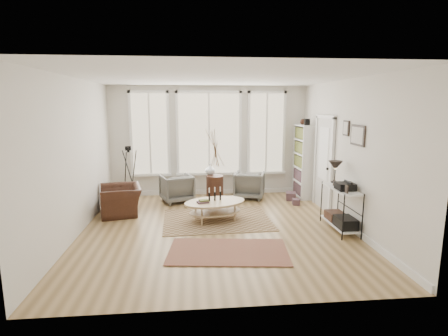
{
  "coord_description": "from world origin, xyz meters",
  "views": [
    {
      "loc": [
        -0.48,
        -6.56,
        2.4
      ],
      "look_at": [
        0.2,
        0.6,
        1.1
      ],
      "focal_mm": 28.0,
      "sensor_mm": 36.0,
      "label": 1
    }
  ],
  "objects": [
    {
      "name": "vase",
      "position": [
        -0.01,
        2.19,
        0.78
      ],
      "size": [
        0.32,
        0.32,
        0.27
      ],
      "primitive_type": "imported",
      "rotation": [
        0.0,
        0.0,
        0.29
      ],
      "color": "silver",
      "rests_on": "side_table"
    },
    {
      "name": "bay_window",
      "position": [
        0.0,
        2.71,
        1.61
      ],
      "size": [
        4.14,
        0.12,
        2.24
      ],
      "color": "#D0BD89",
      "rests_on": "ground"
    },
    {
      "name": "rug_main",
      "position": [
        0.04,
        0.51,
        0.01
      ],
      "size": [
        2.29,
        1.76,
        0.01
      ],
      "primitive_type": "cube",
      "rotation": [
        0.0,
        0.0,
        0.04
      ],
      "color": "brown",
      "rests_on": "ground"
    },
    {
      "name": "tripod_camera",
      "position": [
        -2.0,
        2.04,
        0.65
      ],
      "size": [
        0.5,
        0.5,
        1.42
      ],
      "color": "black",
      "rests_on": "ground"
    },
    {
      "name": "side_table",
      "position": [
        0.1,
        2.01,
        0.87
      ],
      "size": [
        0.43,
        0.43,
        1.82
      ],
      "color": "#391E14",
      "rests_on": "ground"
    },
    {
      "name": "coffee_table",
      "position": [
        -0.01,
        0.5,
        0.32
      ],
      "size": [
        1.48,
        1.17,
        0.6
      ],
      "color": "tan",
      "rests_on": "ground"
    },
    {
      "name": "rug_runner",
      "position": [
        0.1,
        -1.15,
        0.01
      ],
      "size": [
        2.08,
        1.31,
        0.01
      ],
      "primitive_type": "cube",
      "rotation": [
        0.0,
        0.0,
        -0.11
      ],
      "color": "maroon",
      "rests_on": "ground"
    },
    {
      "name": "armchair_right",
      "position": [
        1.02,
        2.22,
        0.35
      ],
      "size": [
        0.93,
        0.94,
        0.7
      ],
      "primitive_type": "imported",
      "rotation": [
        0.0,
        0.0,
        2.86
      ],
      "color": "#63635E",
      "rests_on": "ground"
    },
    {
      "name": "room",
      "position": [
        0.02,
        0.03,
        1.43
      ],
      "size": [
        5.5,
        5.54,
        2.9
      ],
      "color": "#A48455",
      "rests_on": "ground"
    },
    {
      "name": "bookcase",
      "position": [
        2.44,
        2.23,
        0.96
      ],
      "size": [
        0.31,
        0.85,
        2.06
      ],
      "color": "white",
      "rests_on": "ground"
    },
    {
      "name": "armchair_left",
      "position": [
        -0.85,
        2.04,
        0.34
      ],
      "size": [
        0.94,
        0.95,
        0.69
      ],
      "primitive_type": "imported",
      "rotation": [
        0.0,
        0.0,
        3.48
      ],
      "color": "#63635E",
      "rests_on": "ground"
    },
    {
      "name": "book_stack_near",
      "position": [
        2.05,
        1.92,
        0.1
      ],
      "size": [
        0.31,
        0.36,
        0.2
      ],
      "primitive_type": "cube",
      "rotation": [
        0.0,
        0.0,
        -0.26
      ],
      "color": "brown",
      "rests_on": "ground"
    },
    {
      "name": "door",
      "position": [
        2.57,
        1.15,
        1.12
      ],
      "size": [
        0.09,
        1.06,
        2.22
      ],
      "color": "silver",
      "rests_on": "ground"
    },
    {
      "name": "accent_chair",
      "position": [
        -2.05,
        1.13,
        0.32
      ],
      "size": [
        1.14,
        1.05,
        0.63
      ],
      "primitive_type": "imported",
      "rotation": [
        0.0,
        0.0,
        -1.34
      ],
      "color": "#391E14",
      "rests_on": "ground"
    },
    {
      "name": "low_shelf",
      "position": [
        2.38,
        -0.3,
        0.51
      ],
      "size": [
        0.38,
        1.08,
        1.3
      ],
      "color": "white",
      "rests_on": "ground"
    },
    {
      "name": "wall_art",
      "position": [
        2.58,
        -0.27,
        1.88
      ],
      "size": [
        0.04,
        0.88,
        0.44
      ],
      "color": "black",
      "rests_on": "ground"
    },
    {
      "name": "book_stack_far",
      "position": [
        2.05,
        1.48,
        0.07
      ],
      "size": [
        0.2,
        0.24,
        0.14
      ],
      "primitive_type": "cube",
      "rotation": [
        0.0,
        0.0,
        -0.17
      ],
      "color": "brown",
      "rests_on": "ground"
    }
  ]
}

